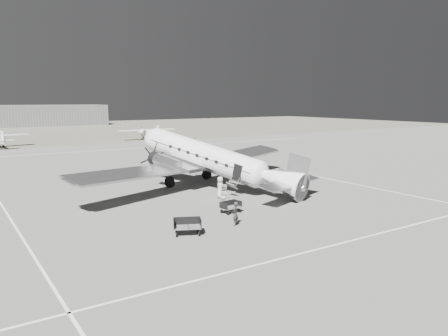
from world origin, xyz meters
TOP-DOWN VIEW (x-y plane):
  - ground at (0.00, 0.00)m, footprint 260.00×260.00m
  - taxi_line_near at (0.00, -14.00)m, footprint 60.00×0.15m
  - taxi_line_right at (12.00, 0.00)m, footprint 0.15×80.00m
  - taxi_line_horizon at (0.00, 40.00)m, footprint 90.00×0.15m
  - grass_infield at (0.00, 95.00)m, footprint 260.00×90.00m
  - hangar_main at (5.00, 120.00)m, footprint 42.00×14.00m
  - dc3_airliner at (-0.79, 3.41)m, footprint 32.43×27.31m
  - light_plane_right at (14.67, 53.60)m, footprint 12.08×9.85m
  - baggage_cart_near at (-4.28, -4.83)m, footprint 1.63×1.24m
  - baggage_cart_far at (-9.43, -7.71)m, footprint 2.13×1.88m
  - ground_crew at (-5.84, -7.66)m, footprint 0.68×0.65m
  - ramp_agent at (-3.85, -3.45)m, footprint 1.02×1.11m
  - passenger at (-2.34, -0.37)m, footprint 0.89×1.05m

SIDE VIEW (x-z plane):
  - ground at x=0.00m, z-range 0.00..0.00m
  - grass_infield at x=0.00m, z-range 0.00..0.01m
  - taxi_line_near at x=0.00m, z-range 0.00..0.01m
  - taxi_line_right at x=12.00m, z-range 0.00..0.01m
  - taxi_line_horizon at x=0.00m, z-range 0.00..0.01m
  - baggage_cart_near at x=-4.28m, z-range 0.00..0.85m
  - baggage_cart_far at x=-9.43m, z-range 0.00..1.00m
  - ground_crew at x=-5.84m, z-range 0.00..1.57m
  - passenger at x=-2.34m, z-range 0.00..1.83m
  - ramp_agent at x=-3.85m, z-range 0.00..1.85m
  - light_plane_right at x=14.67m, z-range 0.00..2.48m
  - dc3_airliner at x=-0.79m, z-range 0.00..5.26m
  - hangar_main at x=5.00m, z-range 0.00..6.60m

